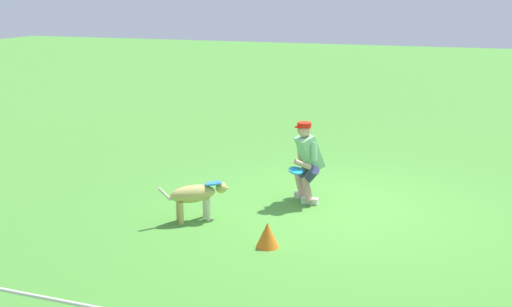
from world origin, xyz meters
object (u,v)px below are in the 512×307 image
Objects in this scene: person at (307,159)px; frisbee_held at (296,171)px; frisbee_flying at (213,183)px; dog at (196,195)px; training_cone at (267,235)px.

person is 0.40m from frisbee_held.
frisbee_held reaches higher than frisbee_flying.
person is 1.90m from dog.
training_cone is at bearing -65.11° from dog.
frisbee_held is (-1.03, -0.80, 0.07)m from frisbee_flying.
frisbee_held is at bearing -141.89° from frisbee_flying.
frisbee_held is (0.08, 0.38, -0.09)m from person.
frisbee_flying is 1.30m from frisbee_held.
dog is at bearing 6.05° from person.
frisbee_flying is at bearing -4.63° from dog.
person is at bearing -91.25° from training_cone.
frisbee_held reaches higher than dog.
dog is at bearing 37.85° from frisbee_held.
frisbee_held is at bearing -88.48° from training_cone.
training_cone is at bearing 49.35° from person.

